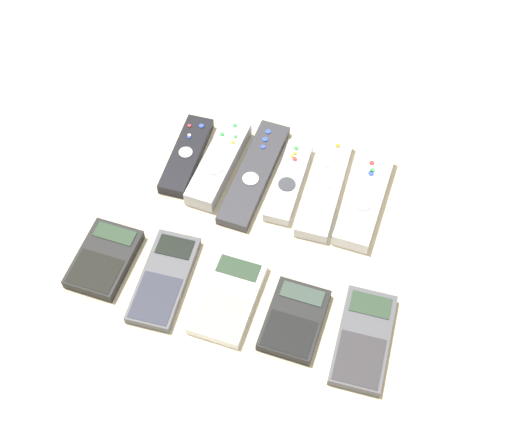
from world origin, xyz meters
The scene contains 12 objects.
ground_plane centered at (0.00, 0.00, 0.00)m, with size 3.00×3.00×0.00m, color beige.
remote_0 centered at (-0.15, 0.13, 0.01)m, with size 0.05×0.16×0.02m.
remote_1 centered at (-0.09, 0.12, 0.01)m, with size 0.05×0.18×0.03m.
remote_2 centered at (-0.03, 0.12, 0.01)m, with size 0.06×0.21×0.02m.
remote_3 centered at (0.02, 0.13, 0.01)m, with size 0.05×0.16×0.02m.
remote_4 centered at (0.08, 0.13, 0.01)m, with size 0.06×0.20×0.02m.
remote_5 centered at (0.15, 0.13, 0.01)m, with size 0.06×0.19×0.03m.
calculator_0 centered at (-0.20, -0.10, 0.01)m, with size 0.08×0.12×0.02m.
calculator_1 centered at (-0.10, -0.10, 0.01)m, with size 0.08×0.16×0.02m.
calculator_2 centered at (0.00, -0.10, 0.01)m, with size 0.08×0.14×0.02m.
calculator_3 centered at (0.10, -0.10, 0.01)m, with size 0.08×0.11×0.02m.
calculator_4 centered at (0.20, -0.10, 0.01)m, with size 0.08×0.15×0.02m.
Camera 1 is at (0.19, -0.54, 0.91)m, focal length 50.00 mm.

